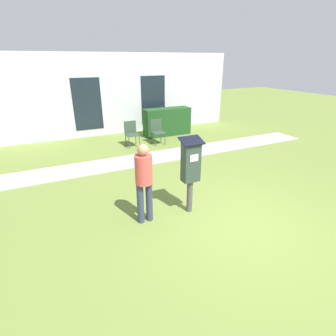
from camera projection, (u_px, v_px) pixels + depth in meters
name	position (u px, v px, depth m)	size (l,w,h in m)	color
ground_plane	(241.00, 226.00, 5.01)	(40.00, 40.00, 0.00)	olive
sidewalk	(155.00, 157.00, 8.48)	(12.00, 1.10, 0.02)	#A3A099
building_facade	(121.00, 94.00, 10.82)	(10.00, 0.26, 3.20)	silver
parking_meter	(191.00, 166.00, 5.12)	(0.44, 0.31, 1.59)	#4C4C4C
person_standing	(144.00, 178.00, 4.82)	(0.32, 0.32, 1.58)	#333851
outdoor_chair_left	(131.00, 132.00, 9.42)	(0.44, 0.44, 0.90)	#334738
outdoor_chair_middle	(157.00, 130.00, 9.70)	(0.44, 0.44, 0.90)	#334738
hedge_row	(167.00, 122.00, 10.82)	(1.93, 0.60, 1.10)	#1E471E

